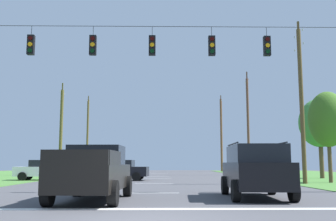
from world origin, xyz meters
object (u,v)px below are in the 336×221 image
at_px(distant_car_oncoming, 119,170).
at_px(utility_pole_mid_right, 301,100).
at_px(utility_pole_distant_right, 61,131).
at_px(utility_pole_distant_left, 88,134).
at_px(overhead_signal_span, 148,90).
at_px(utility_pole_far_right, 248,124).
at_px(pickup_truck, 94,173).
at_px(suv_black, 255,170).
at_px(tree_roadside_right, 320,123).
at_px(utility_pole_near_left, 221,134).
at_px(tree_roadside_far_right, 328,119).
at_px(distant_car_far_parked, 98,169).
at_px(distant_car_crossing_white, 45,170).

height_order(distant_car_oncoming, utility_pole_mid_right, utility_pole_mid_right).
xyz_separation_m(utility_pole_distant_right, utility_pole_distant_left, (-0.29, 16.13, 0.78)).
xyz_separation_m(overhead_signal_span, utility_pole_far_right, (9.95, 23.98, 0.76)).
height_order(pickup_truck, suv_black, suv_black).
bearing_deg(tree_roadside_right, utility_pole_far_right, 114.18).
bearing_deg(tree_roadside_right, overhead_signal_span, -133.32).
relative_size(utility_pole_near_left, tree_roadside_far_right, 1.89).
bearing_deg(utility_pole_far_right, utility_pole_near_left, 91.33).
xyz_separation_m(utility_pole_mid_right, utility_pole_distant_right, (-19.41, 16.24, -0.70)).
height_order(utility_pole_mid_right, tree_roadside_right, utility_pole_mid_right).
bearing_deg(distant_car_far_parked, overhead_signal_span, -73.83).
bearing_deg(overhead_signal_span, utility_pole_distant_right, 113.33).
distance_m(utility_pole_distant_right, tree_roadside_right, 25.16).
distance_m(pickup_truck, utility_pole_mid_right, 16.07).
distance_m(overhead_signal_span, distant_car_oncoming, 12.64).
height_order(distant_car_crossing_white, utility_pole_far_right, utility_pole_far_right).
bearing_deg(distant_car_crossing_white, utility_pole_distant_right, 98.86).
height_order(utility_pole_distant_right, tree_roadside_far_right, utility_pole_distant_right).
bearing_deg(tree_roadside_far_right, tree_roadside_right, 71.88).
bearing_deg(tree_roadside_right, distant_car_crossing_white, -172.52).
distance_m(utility_pole_far_right, utility_pole_distant_right, 19.85).
relative_size(suv_black, tree_roadside_right, 0.73).
bearing_deg(distant_car_oncoming, tree_roadside_far_right, -15.49).
relative_size(utility_pole_mid_right, tree_roadside_right, 1.56).
bearing_deg(distant_car_oncoming, tree_roadside_right, 10.70).
distance_m(distant_car_crossing_white, distant_car_oncoming, 5.61).
relative_size(distant_car_oncoming, distant_car_far_parked, 1.01).
relative_size(utility_pole_mid_right, utility_pole_far_right, 0.94).
height_order(overhead_signal_span, pickup_truck, overhead_signal_span).
relative_size(distant_car_far_parked, utility_pole_distant_left, 0.40).
height_order(overhead_signal_span, tree_roadside_right, overhead_signal_span).
bearing_deg(pickup_truck, utility_pole_far_right, 67.24).
height_order(suv_black, utility_pole_near_left, utility_pole_near_left).
bearing_deg(distant_car_oncoming, suv_black, -65.44).
relative_size(tree_roadside_right, tree_roadside_far_right, 1.11).
height_order(pickup_truck, utility_pole_mid_right, utility_pole_mid_right).
distance_m(distant_car_far_parked, utility_pole_mid_right, 18.85).
bearing_deg(utility_pole_distant_right, tree_roadside_right, -18.37).
height_order(distant_car_far_parked, utility_pole_near_left, utility_pole_near_left).
height_order(distant_car_oncoming, tree_roadside_right, tree_roadside_right).
height_order(utility_pole_mid_right, utility_pole_near_left, utility_pole_near_left).
distance_m(distant_car_crossing_white, distant_car_far_parked, 6.35).
height_order(overhead_signal_span, distant_car_crossing_white, overhead_signal_span).
relative_size(utility_pole_distant_left, tree_roadside_right, 1.64).
bearing_deg(utility_pole_mid_right, utility_pole_far_right, 88.74).
xyz_separation_m(distant_car_oncoming, utility_pole_far_right, (12.50, 12.23, 4.65)).
distance_m(distant_car_crossing_white, utility_pole_near_left, 33.99).
bearing_deg(distant_car_oncoming, utility_pole_far_right, 44.38).
relative_size(utility_pole_near_left, tree_roadside_right, 1.70).
bearing_deg(utility_pole_far_right, utility_pole_distant_right, -176.63).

